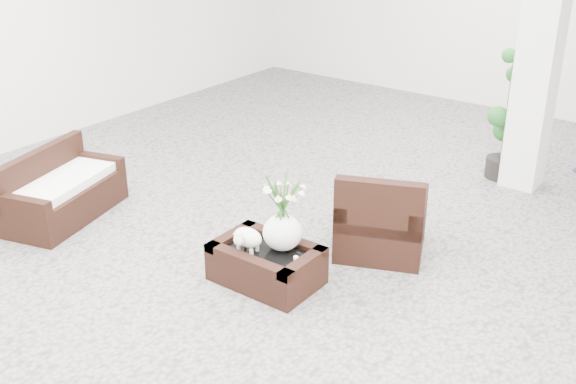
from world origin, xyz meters
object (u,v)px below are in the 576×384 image
Objects in this scene: topiary at (508,116)px; armchair at (382,210)px; coffee_table at (266,265)px; loveseat at (63,186)px.

armchair is at bearing -95.96° from topiary.
armchair is 2.44m from topiary.
coffee_table is 0.60× the size of topiary.
coffee_table is 3.63m from topiary.
topiary is (0.76, 3.50, 0.59)m from coffee_table.
coffee_table is 1.23m from armchair.
coffee_table is 2.49m from loveseat.
topiary is at bearing -56.26° from loveseat.
armchair is 3.26m from loveseat.
topiary reaches higher than loveseat.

